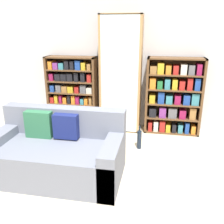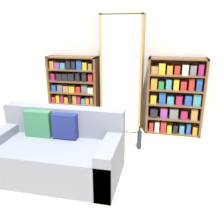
% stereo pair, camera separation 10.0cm
% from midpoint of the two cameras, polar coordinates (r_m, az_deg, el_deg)
% --- Properties ---
extents(ground_plane, '(16.00, 16.00, 0.00)m').
position_cam_midpoint_polar(ground_plane, '(3.03, -4.82, -18.87)').
color(ground_plane, beige).
extents(wall_back, '(7.09, 0.06, 2.70)m').
position_cam_midpoint_polar(wall_back, '(4.69, 2.27, 12.73)').
color(wall_back, silver).
rests_on(wall_back, ground).
extents(couch, '(1.68, 0.90, 0.83)m').
position_cam_midpoint_polar(couch, '(3.37, -13.25, -9.17)').
color(couch, slate).
rests_on(couch, ground).
extents(bookshelf_left, '(0.95, 0.32, 1.34)m').
position_cam_midpoint_polar(bookshelf_left, '(4.86, -9.56, 4.37)').
color(bookshelf_left, brown).
rests_on(bookshelf_left, ground).
extents(display_cabinet, '(0.73, 0.36, 2.06)m').
position_cam_midpoint_polar(display_cabinet, '(4.53, 1.41, 8.52)').
color(display_cabinet, '#AD7F4C').
rests_on(display_cabinet, ground).
extents(bookshelf_right, '(0.98, 0.32, 1.36)m').
position_cam_midpoint_polar(bookshelf_right, '(4.58, 13.26, 3.33)').
color(bookshelf_right, brown).
rests_on(bookshelf_right, ground).
extents(wine_bottle, '(0.07, 0.07, 0.38)m').
position_cam_midpoint_polar(wine_bottle, '(4.01, 5.54, -6.22)').
color(wine_bottle, '#192333').
rests_on(wine_bottle, ground).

